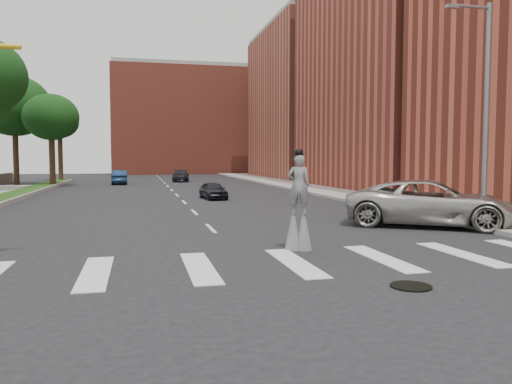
% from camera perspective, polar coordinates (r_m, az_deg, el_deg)
% --- Properties ---
extents(ground_plane, '(160.00, 160.00, 0.00)m').
position_cam_1_polar(ground_plane, '(12.36, 0.12, -9.33)').
color(ground_plane, black).
rests_on(ground_plane, ground).
extents(median_curb, '(0.20, 60.00, 0.28)m').
position_cam_1_polar(median_curb, '(32.72, -26.78, -1.18)').
color(median_curb, gray).
rests_on(median_curb, ground).
extents(sidewalk_right, '(5.00, 90.00, 0.18)m').
position_cam_1_polar(sidewalk_right, '(39.85, 9.31, -0.02)').
color(sidewalk_right, gray).
rests_on(sidewalk_right, ground).
extents(manhole, '(0.90, 0.90, 0.04)m').
position_cam_1_polar(manhole, '(11.64, 17.29, -10.24)').
color(manhole, black).
rests_on(manhole, ground).
extents(building_mid, '(16.00, 22.00, 24.00)m').
position_cam_1_polar(building_mid, '(49.36, 17.72, 14.50)').
color(building_mid, '#A34433').
rests_on(building_mid, ground).
extents(building_far, '(16.00, 22.00, 20.00)m').
position_cam_1_polar(building_far, '(70.58, 7.46, 9.78)').
color(building_far, '#B35642').
rests_on(building_far, ground).
extents(building_backdrop, '(26.00, 14.00, 18.00)m').
position_cam_1_polar(building_backdrop, '(90.34, -7.74, 7.87)').
color(building_backdrop, '#A34433').
rests_on(building_backdrop, ground).
extents(streetlight, '(2.05, 0.20, 9.00)m').
position_cam_1_polar(streetlight, '(22.47, 24.65, 8.87)').
color(streetlight, slate).
rests_on(streetlight, ground).
extents(stilt_performer, '(0.83, 0.62, 3.12)m').
position_cam_1_polar(stilt_performer, '(15.32, 4.88, -1.94)').
color(stilt_performer, '#322214').
rests_on(stilt_performer, ground).
extents(suv_crossing, '(7.49, 6.46, 1.91)m').
position_cam_1_polar(suv_crossing, '(21.83, 19.46, -1.20)').
color(suv_crossing, '#B1AEA7').
rests_on(suv_crossing, ground).
extents(car_near, '(1.76, 3.62, 1.19)m').
position_cam_1_polar(car_near, '(34.08, -4.91, 0.20)').
color(car_near, black).
rests_on(car_near, ground).
extents(car_mid, '(1.70, 4.52, 1.47)m').
position_cam_1_polar(car_mid, '(54.61, -15.34, 1.64)').
color(car_mid, navy).
rests_on(car_mid, ground).
extents(car_far, '(2.35, 4.82, 1.35)m').
position_cam_1_polar(car_far, '(59.02, -8.60, 1.84)').
color(car_far, black).
rests_on(car_far, ground).
extents(tree_5, '(7.25, 7.25, 11.15)m').
position_cam_1_polar(tree_5, '(56.95, -25.91, 8.83)').
color(tree_5, '#322214').
rests_on(tree_5, ground).
extents(tree_6, '(5.19, 5.19, 8.87)m').
position_cam_1_polar(tree_6, '(51.86, -22.38, 7.86)').
color(tree_6, '#322214').
rests_on(tree_6, ground).
extents(tree_7, '(4.53, 4.53, 8.99)m').
position_cam_1_polar(tree_7, '(65.13, -21.54, 7.36)').
color(tree_7, '#322214').
rests_on(tree_7, ground).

